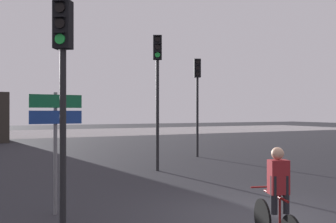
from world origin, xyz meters
TOP-DOWN VIEW (x-y plane):
  - ground_plane at (0.00, 0.00)m, footprint 120.00×120.00m
  - water_strip at (0.00, 34.47)m, footprint 80.00×16.00m
  - traffic_light_center at (0.83, 6.58)m, footprint 0.39×0.41m
  - traffic_light_far_right at (4.35, 9.67)m, footprint 0.39×0.41m
  - traffic_light_near_left at (-3.60, 1.05)m, footprint 0.40×0.42m
  - direction_sign_post at (-3.56, 2.10)m, footprint 1.10×0.16m
  - cyclist at (-0.71, -1.49)m, footprint 0.62×1.65m

SIDE VIEW (x-z plane):
  - ground_plane at x=0.00m, z-range 0.00..0.00m
  - water_strip at x=0.00m, z-range 0.00..0.01m
  - cyclist at x=-0.71m, z-range 0.01..1.63m
  - direction_sign_post at x=-3.56m, z-range 0.49..3.09m
  - traffic_light_near_left at x=-3.60m, z-range 0.84..5.10m
  - traffic_light_far_right at x=4.35m, z-range 0.91..5.69m
  - traffic_light_center at x=0.83m, z-range 0.95..5.98m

